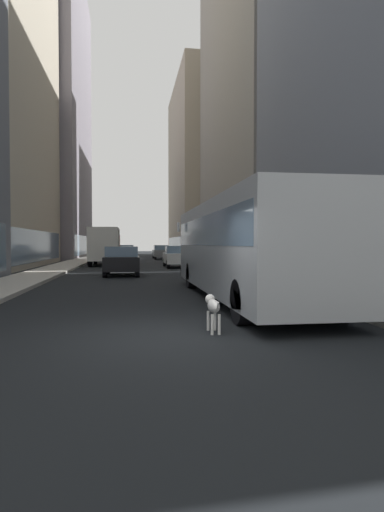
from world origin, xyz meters
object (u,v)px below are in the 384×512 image
(car_black_suv, at_px, (122,261))
(dalmatian_dog, at_px, (213,306))
(car_white_van, at_px, (178,256))
(transit_bus, at_px, (242,244))
(traffic_light_near, at_px, (336,220))
(car_grey_wagon, at_px, (161,252))
(box_truck, at_px, (105,245))
(car_silver_sedan, at_px, (127,251))

(car_black_suv, bearing_deg, dalmatian_dog, -82.29)
(car_white_van, bearing_deg, transit_bus, -90.00)
(dalmatian_dog, height_order, traffic_light_near, traffic_light_near)
(car_grey_wagon, bearing_deg, car_white_van, -90.00)
(box_truck, bearing_deg, transit_bus, -76.17)
(traffic_light_near, bearing_deg, car_white_van, 95.85)
(car_white_van, distance_m, traffic_light_near, 20.66)
(car_silver_sedan, distance_m, traffic_light_near, 45.41)
(car_black_suv, xyz_separation_m, dalmatian_dog, (2.11, -15.58, -0.31))
(car_black_suv, distance_m, traffic_light_near, 14.36)
(box_truck, bearing_deg, car_grey_wagon, 66.74)
(dalmatian_dog, distance_m, traffic_light_near, 5.18)
(transit_bus, relative_size, car_white_van, 2.85)
(box_truck, distance_m, dalmatian_dog, 27.82)
(car_white_van, xyz_separation_m, dalmatian_dog, (-1.89, -23.18, -0.31))
(transit_bus, distance_m, dalmatian_dog, 5.31)
(transit_bus, distance_m, box_truck, 23.43)
(traffic_light_near, bearing_deg, car_black_suv, 115.32)
(car_silver_sedan, distance_m, box_truck, 20.19)
(transit_bus, relative_size, car_grey_wagon, 2.43)
(car_silver_sedan, relative_size, box_truck, 0.56)
(dalmatian_dog, bearing_deg, car_grey_wagon, 87.33)
(car_grey_wagon, bearing_deg, dalmatian_dog, -92.67)
(dalmatian_dog, relative_size, traffic_light_near, 0.28)
(transit_bus, bearing_deg, box_truck, 103.83)
(traffic_light_near, bearing_deg, car_silver_sedan, 97.73)
(car_silver_sedan, relative_size, dalmatian_dog, 4.36)
(car_white_van, bearing_deg, traffic_light_near, -84.15)
(car_grey_wagon, distance_m, car_silver_sedan, 8.14)
(car_black_suv, relative_size, car_silver_sedan, 0.96)
(box_truck, bearing_deg, car_silver_sedan, 85.45)
(car_black_suv, xyz_separation_m, car_white_van, (4.00, 7.59, 0.00))
(box_truck, bearing_deg, traffic_light_near, -72.79)
(car_silver_sedan, bearing_deg, car_black_suv, -90.00)
(car_black_suv, bearing_deg, traffic_light_near, -64.68)
(dalmatian_dog, bearing_deg, traffic_light_near, 33.97)
(transit_bus, bearing_deg, dalmatian_dog, -111.53)
(transit_bus, height_order, car_black_suv, transit_bus)
(car_grey_wagon, distance_m, traffic_light_near, 37.97)
(box_truck, bearing_deg, car_black_suv, -82.38)
(transit_bus, xyz_separation_m, car_black_suv, (-4.00, 10.79, -0.96))
(car_black_suv, xyz_separation_m, box_truck, (-1.60, 11.96, 0.85))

